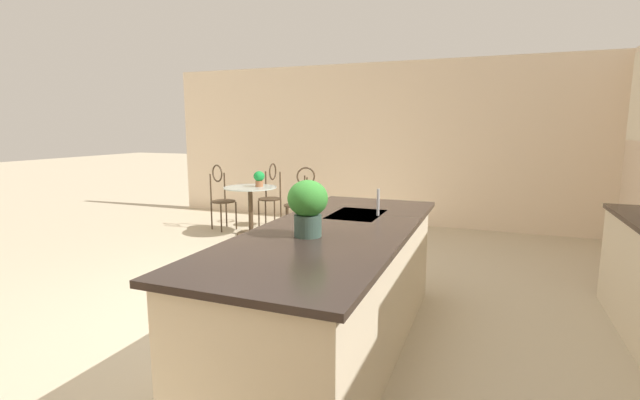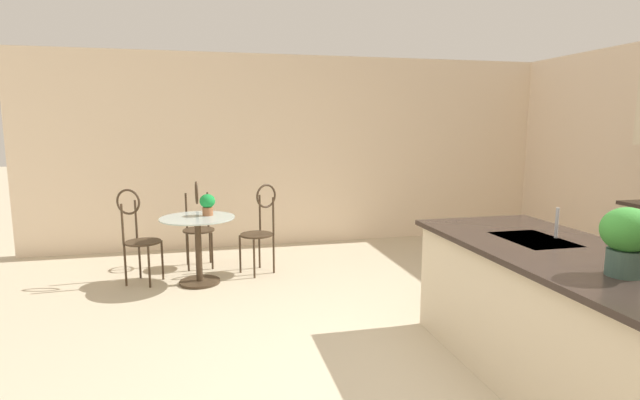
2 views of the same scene
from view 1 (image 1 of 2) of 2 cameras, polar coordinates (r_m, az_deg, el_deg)
The scene contains 10 objects.
ground_plane at distance 4.09m, azimuth -8.41°, elevation -14.35°, with size 40.00×40.00×0.00m, color beige.
wall_left_window at distance 7.74m, azimuth 7.21°, elevation 7.10°, with size 0.12×7.80×2.70m, color beige.
kitchen_island at distance 3.33m, azimuth 1.85°, elevation -11.24°, with size 2.80×1.06×0.92m.
bistro_table at distance 6.88m, azimuth -8.87°, elevation -0.76°, with size 0.80×0.80×0.74m.
chair_near_window at distance 7.47m, azimuth -6.29°, elevation 1.06°, with size 0.50×0.41×1.04m.
chair_by_island at distance 7.35m, azimuth -12.53°, elevation 0.75°, with size 0.50×0.52×1.04m.
chair_toward_desk at distance 6.78m, azimuth -2.58°, elevation 0.27°, with size 0.52×0.52×1.04m.
sink_faucet at distance 3.64m, azimuth 7.44°, elevation -0.30°, with size 0.02×0.02×0.22m, color #B2B5BA.
potted_plant_on_table at distance 6.84m, azimuth -7.79°, elevation 2.83°, with size 0.17×0.17×0.24m.
potted_plant_counter_near at distance 2.91m, azimuth -1.58°, elevation -0.56°, with size 0.27×0.27×0.37m.
Camera 1 is at (3.24, 1.88, 1.63)m, focal length 25.03 mm.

